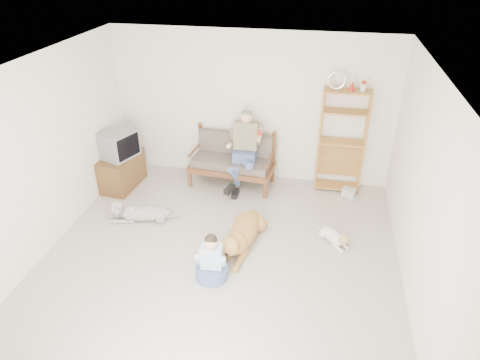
% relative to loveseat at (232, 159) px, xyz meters
% --- Properties ---
extents(floor, '(5.50, 5.50, 0.00)m').
position_rel_loveseat_xyz_m(floor, '(0.28, -2.39, -0.49)').
color(floor, beige).
rests_on(floor, ground).
extents(ceiling, '(5.50, 5.50, 0.00)m').
position_rel_loveseat_xyz_m(ceiling, '(0.28, -2.39, 2.21)').
color(ceiling, white).
rests_on(ceiling, ground).
extents(wall_back, '(5.00, 0.00, 5.00)m').
position_rel_loveseat_xyz_m(wall_back, '(0.28, 0.36, 0.86)').
color(wall_back, white).
rests_on(wall_back, ground).
extents(wall_left, '(0.00, 5.50, 5.50)m').
position_rel_loveseat_xyz_m(wall_left, '(-2.22, -2.39, 0.86)').
color(wall_left, white).
rests_on(wall_left, ground).
extents(wall_right, '(0.00, 5.50, 5.50)m').
position_rel_loveseat_xyz_m(wall_right, '(2.78, -2.39, 0.86)').
color(wall_right, white).
rests_on(wall_right, ground).
extents(loveseat, '(1.56, 0.83, 0.95)m').
position_rel_loveseat_xyz_m(loveseat, '(0.00, 0.00, 0.00)').
color(loveseat, brown).
rests_on(loveseat, ground).
extents(man, '(0.55, 0.78, 1.26)m').
position_rel_loveseat_xyz_m(man, '(0.22, -0.21, 0.18)').
color(man, '#55679B').
rests_on(man, loveseat).
extents(etagere, '(0.82, 0.36, 2.14)m').
position_rel_loveseat_xyz_m(etagere, '(1.89, 0.16, 0.46)').
color(etagere, '#B9853A').
rests_on(etagere, ground).
extents(book_stack, '(0.26, 0.22, 0.14)m').
position_rel_loveseat_xyz_m(book_stack, '(2.12, -0.07, -0.41)').
color(book_stack, silver).
rests_on(book_stack, ground).
extents(tv_stand, '(0.58, 0.94, 0.60)m').
position_rel_loveseat_xyz_m(tv_stand, '(-1.95, -0.51, -0.19)').
color(tv_stand, brown).
rests_on(tv_stand, ground).
extents(crt_tv, '(0.64, 0.71, 0.49)m').
position_rel_loveseat_xyz_m(crt_tv, '(-1.92, -0.51, 0.36)').
color(crt_tv, gray).
rests_on(crt_tv, tv_stand).
extents(wall_outlet, '(0.12, 0.02, 0.08)m').
position_rel_loveseat_xyz_m(wall_outlet, '(-0.97, 0.35, -0.19)').
color(wall_outlet, white).
rests_on(wall_outlet, ground).
extents(golden_retriever, '(0.53, 1.55, 0.47)m').
position_rel_loveseat_xyz_m(golden_retriever, '(0.52, -1.83, -0.29)').
color(golden_retriever, '#BB8841').
rests_on(golden_retriever, ground).
extents(shaggy_dog, '(1.15, 0.48, 0.35)m').
position_rel_loveseat_xyz_m(shaggy_dog, '(-1.22, -1.49, -0.34)').
color(shaggy_dog, white).
rests_on(shaggy_dog, ground).
extents(terrier, '(0.50, 0.56, 0.26)m').
position_rel_loveseat_xyz_m(terrier, '(1.89, -1.50, -0.38)').
color(terrier, white).
rests_on(terrier, ground).
extents(child, '(0.44, 0.44, 0.70)m').
position_rel_loveseat_xyz_m(child, '(0.26, -2.55, -0.24)').
color(child, '#55679B').
rests_on(child, ground).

